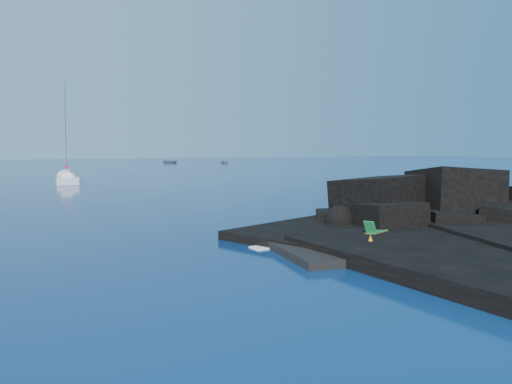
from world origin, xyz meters
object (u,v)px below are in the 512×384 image
deck_chair (377,228)px  sailboat (67,183)px  distant_boat_a (170,163)px  sunbather (383,235)px  marker_cone (370,241)px  distant_boat_b (225,163)px

deck_chair → sailboat: bearing=77.3°
distant_boat_a → sailboat: bearing=-135.5°
sunbather → marker_cone: 2.37m
distant_boat_a → distant_boat_b: distant_boat_a is taller
marker_cone → distant_boat_b: bearing=71.9°
marker_cone → distant_boat_b: 129.59m
deck_chair → marker_cone: deck_chair is taller
sunbather → distant_boat_b: bearing=68.5°
sunbather → marker_cone: marker_cone is taller
deck_chair → marker_cone: size_ratio=2.64×
deck_chair → sunbather: (0.27, -0.15, -0.35)m
sailboat → distant_boat_b: 85.80m
sailboat → marker_cone: bearing=-78.9°
deck_chair → marker_cone: bearing=-159.0°
distant_boat_a → marker_cone: bearing=-123.0°
sailboat → deck_chair: sailboat is taller
sailboat → sunbather: 52.63m
sailboat → sunbather: size_ratio=8.07×
deck_chair → distant_boat_a: (24.53, 131.68, -0.86)m
marker_cone → distant_boat_b: size_ratio=0.14×
sunbather → distant_boat_b: (38.42, 121.71, -0.51)m
sailboat → marker_cone: size_ratio=23.52×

